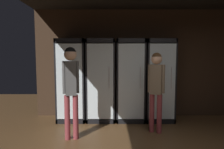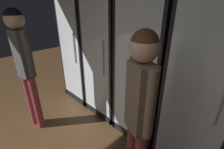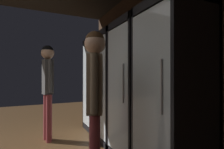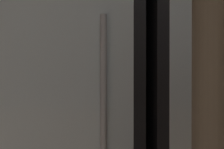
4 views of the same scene
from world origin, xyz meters
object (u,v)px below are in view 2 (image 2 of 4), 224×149
at_px(cooler_left, 112,57).
at_px(shopper_far, 23,58).
at_px(cooler_far_left, 86,49).
at_px(cooler_right, 207,88).
at_px(cooler_center, 150,69).
at_px(shopper_near, 139,105).

distance_m(cooler_left, shopper_far, 1.28).
height_order(cooler_far_left, shopper_far, cooler_far_left).
distance_m(cooler_far_left, cooler_right, 2.15).
bearing_deg(cooler_left, shopper_far, -112.94).
bearing_deg(cooler_right, cooler_left, -179.97).
bearing_deg(cooler_left, cooler_center, 0.10).
relative_size(shopper_near, shopper_far, 0.95).
bearing_deg(cooler_far_left, cooler_right, -0.00).
bearing_deg(cooler_center, cooler_right, -0.05).
xyz_separation_m(cooler_center, shopper_far, (-1.22, -1.18, 0.14)).
height_order(cooler_right, shopper_near, cooler_right).
distance_m(cooler_far_left, shopper_far, 1.20).
bearing_deg(shopper_near, cooler_left, 144.19).
bearing_deg(shopper_near, cooler_right, 73.06).
relative_size(cooler_left, shopper_far, 1.14).
height_order(cooler_center, shopper_near, cooler_center).
height_order(cooler_right, shopper_far, cooler_right).
distance_m(cooler_left, cooler_center, 0.72).
relative_size(cooler_center, shopper_near, 1.21).
bearing_deg(shopper_far, cooler_far_left, 100.55).
xyz_separation_m(cooler_left, cooler_right, (1.43, 0.00, 0.00)).
distance_m(cooler_center, shopper_near, 0.97).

